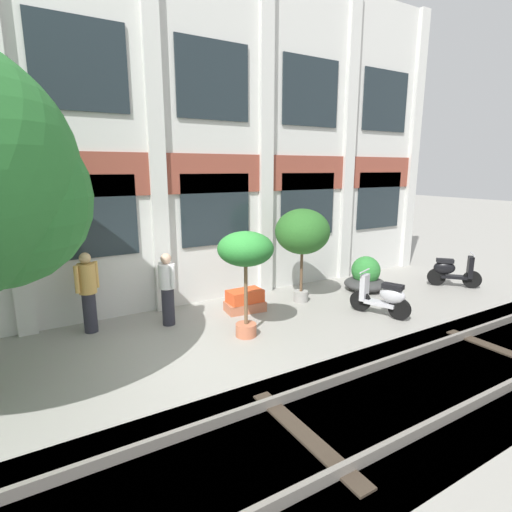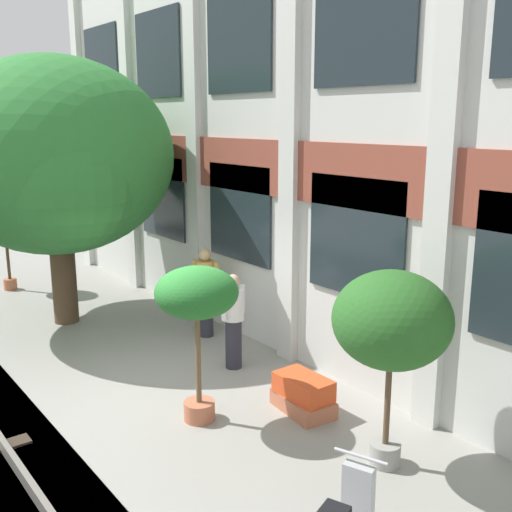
{
  "view_description": "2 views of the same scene",
  "coord_description": "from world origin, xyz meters",
  "px_view_note": "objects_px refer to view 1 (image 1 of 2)",
  "views": [
    {
      "loc": [
        -2.69,
        -6.32,
        3.22
      ],
      "look_at": [
        1.45,
        0.63,
        1.44
      ],
      "focal_mm": 28.0,
      "sensor_mm": 36.0,
      "label": 1
    },
    {
      "loc": [
        7.08,
        -3.74,
        3.88
      ],
      "look_at": [
        -0.11,
        1.79,
        1.79
      ],
      "focal_mm": 42.0,
      "sensor_mm": 36.0,
      "label": 2
    }
  ],
  "objects_px": {
    "potted_plant_wide_bowl": "(365,277)",
    "potted_plant_square_trough": "(245,301)",
    "resident_watching_tracks": "(88,290)",
    "scooter_near_curb": "(383,297)",
    "potted_plant_low_pan": "(246,254)",
    "potted_plant_terracotta_small": "(302,233)",
    "resident_by_doorway": "(167,287)",
    "scooter_second_parked": "(452,271)"
  },
  "relations": [
    {
      "from": "potted_plant_wide_bowl",
      "to": "potted_plant_square_trough",
      "type": "bearing_deg",
      "value": 175.96
    },
    {
      "from": "resident_watching_tracks",
      "to": "potted_plant_wide_bowl",
      "type": "bearing_deg",
      "value": 54.8
    },
    {
      "from": "potted_plant_square_trough",
      "to": "potted_plant_wide_bowl",
      "type": "bearing_deg",
      "value": -4.04
    },
    {
      "from": "scooter_near_curb",
      "to": "resident_watching_tracks",
      "type": "bearing_deg",
      "value": 46.34
    },
    {
      "from": "potted_plant_low_pan",
      "to": "potted_plant_wide_bowl",
      "type": "distance_m",
      "value": 4.54
    },
    {
      "from": "resident_watching_tracks",
      "to": "potted_plant_terracotta_small",
      "type": "bearing_deg",
      "value": 53.66
    },
    {
      "from": "potted_plant_low_pan",
      "to": "resident_by_doorway",
      "type": "bearing_deg",
      "value": 129.46
    },
    {
      "from": "potted_plant_wide_bowl",
      "to": "scooter_near_curb",
      "type": "bearing_deg",
      "value": -124.81
    },
    {
      "from": "potted_plant_terracotta_small",
      "to": "resident_watching_tracks",
      "type": "distance_m",
      "value": 4.88
    },
    {
      "from": "scooter_near_curb",
      "to": "potted_plant_square_trough",
      "type": "bearing_deg",
      "value": 32.33
    },
    {
      "from": "potted_plant_terracotta_small",
      "to": "resident_by_doorway",
      "type": "bearing_deg",
      "value": 176.18
    },
    {
      "from": "potted_plant_square_trough",
      "to": "potted_plant_low_pan",
      "type": "height_order",
      "value": "potted_plant_low_pan"
    },
    {
      "from": "resident_watching_tracks",
      "to": "potted_plant_square_trough",
      "type": "bearing_deg",
      "value": 51.96
    },
    {
      "from": "scooter_near_curb",
      "to": "scooter_second_parked",
      "type": "bearing_deg",
      "value": -101.05
    },
    {
      "from": "potted_plant_square_trough",
      "to": "scooter_second_parked",
      "type": "relative_size",
      "value": 0.86
    },
    {
      "from": "potted_plant_wide_bowl",
      "to": "scooter_near_curb",
      "type": "relative_size",
      "value": 0.84
    },
    {
      "from": "scooter_near_curb",
      "to": "potted_plant_wide_bowl",
      "type": "bearing_deg",
      "value": -55.88
    },
    {
      "from": "potted_plant_low_pan",
      "to": "potted_plant_wide_bowl",
      "type": "relative_size",
      "value": 1.87
    },
    {
      "from": "resident_by_doorway",
      "to": "potted_plant_terracotta_small",
      "type": "bearing_deg",
      "value": 161.4
    },
    {
      "from": "potted_plant_square_trough",
      "to": "resident_by_doorway",
      "type": "xyz_separation_m",
      "value": [
        -1.78,
        0.11,
        0.58
      ]
    },
    {
      "from": "scooter_second_parked",
      "to": "resident_by_doorway",
      "type": "bearing_deg",
      "value": -141.98
    },
    {
      "from": "potted_plant_terracotta_small",
      "to": "potted_plant_low_pan",
      "type": "height_order",
      "value": "potted_plant_terracotta_small"
    },
    {
      "from": "scooter_second_parked",
      "to": "potted_plant_low_pan",
      "type": "bearing_deg",
      "value": -132.02
    },
    {
      "from": "potted_plant_wide_bowl",
      "to": "potted_plant_terracotta_small",
      "type": "bearing_deg",
      "value": 176.01
    },
    {
      "from": "potted_plant_square_trough",
      "to": "scooter_near_curb",
      "type": "relative_size",
      "value": 0.71
    },
    {
      "from": "scooter_near_curb",
      "to": "resident_watching_tracks",
      "type": "distance_m",
      "value": 6.21
    },
    {
      "from": "scooter_second_parked",
      "to": "potted_plant_wide_bowl",
      "type": "bearing_deg",
      "value": -155.04
    },
    {
      "from": "scooter_second_parked",
      "to": "resident_watching_tracks",
      "type": "distance_m",
      "value": 9.31
    },
    {
      "from": "potted_plant_wide_bowl",
      "to": "scooter_second_parked",
      "type": "xyz_separation_m",
      "value": [
        2.31,
        -0.98,
        0.07
      ]
    },
    {
      "from": "potted_plant_low_pan",
      "to": "scooter_near_curb",
      "type": "xyz_separation_m",
      "value": [
        3.14,
        -0.6,
        -1.22
      ]
    },
    {
      "from": "potted_plant_wide_bowl",
      "to": "resident_by_doorway",
      "type": "bearing_deg",
      "value": 176.11
    },
    {
      "from": "potted_plant_wide_bowl",
      "to": "resident_by_doorway",
      "type": "relative_size",
      "value": 0.72
    },
    {
      "from": "resident_by_doorway",
      "to": "resident_watching_tracks",
      "type": "distance_m",
      "value": 1.53
    },
    {
      "from": "potted_plant_square_trough",
      "to": "scooter_near_curb",
      "type": "xyz_separation_m",
      "value": [
        2.47,
        -1.84,
        0.2
      ]
    },
    {
      "from": "potted_plant_square_trough",
      "to": "potted_plant_terracotta_small",
      "type": "distance_m",
      "value": 2.13
    },
    {
      "from": "potted_plant_square_trough",
      "to": "potted_plant_low_pan",
      "type": "bearing_deg",
      "value": -118.4
    },
    {
      "from": "scooter_near_curb",
      "to": "resident_by_doorway",
      "type": "height_order",
      "value": "resident_by_doorway"
    },
    {
      "from": "potted_plant_low_pan",
      "to": "scooter_second_parked",
      "type": "distance_m",
      "value": 6.66
    },
    {
      "from": "potted_plant_square_trough",
      "to": "potted_plant_wide_bowl",
      "type": "distance_m",
      "value": 3.59
    },
    {
      "from": "potted_plant_low_pan",
      "to": "resident_watching_tracks",
      "type": "distance_m",
      "value": 3.23
    },
    {
      "from": "potted_plant_square_trough",
      "to": "potted_plant_terracotta_small",
      "type": "relative_size",
      "value": 0.41
    },
    {
      "from": "potted_plant_square_trough",
      "to": "potted_plant_wide_bowl",
      "type": "height_order",
      "value": "potted_plant_wide_bowl"
    }
  ]
}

